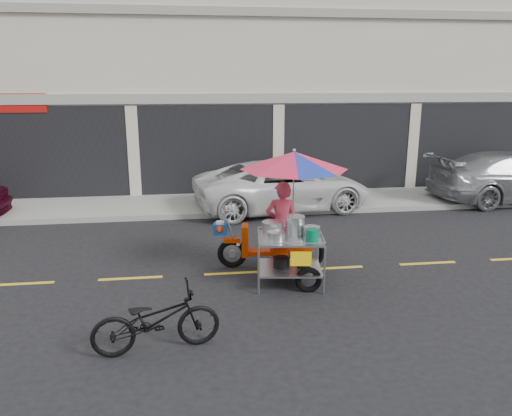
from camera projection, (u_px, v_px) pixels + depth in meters
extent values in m
plane|color=black|center=(334.00, 268.00, 10.04)|extent=(90.00, 90.00, 0.00)
cube|color=gray|center=(283.00, 200.00, 15.29)|extent=(45.00, 3.00, 0.15)
cube|color=beige|center=(260.00, 70.00, 19.09)|extent=(36.00, 8.00, 8.00)
cube|color=black|center=(278.00, 151.00, 15.87)|extent=(35.28, 0.06, 2.90)
cube|color=gray|center=(279.00, 98.00, 15.43)|extent=(36.00, 0.12, 0.30)
cube|color=gray|center=(280.00, 12.00, 14.80)|extent=(36.00, 0.12, 0.25)
cube|color=gold|center=(334.00, 268.00, 10.04)|extent=(42.00, 0.10, 0.01)
imported|color=silver|center=(283.00, 186.00, 14.34)|extent=(5.38, 3.12, 1.41)
imported|color=black|center=(156.00, 320.00, 6.91)|extent=(1.85, 0.90, 0.93)
torus|color=black|center=(232.00, 254.00, 10.01)|extent=(0.61, 0.19, 0.60)
torus|color=black|center=(310.00, 253.00, 10.02)|extent=(0.61, 0.19, 0.60)
cylinder|color=#9EA0A5|center=(232.00, 254.00, 10.01)|extent=(0.15, 0.08, 0.15)
cylinder|color=#9EA0A5|center=(310.00, 253.00, 10.02)|extent=(0.15, 0.08, 0.15)
cube|color=#B52700|center=(232.00, 240.00, 9.94)|extent=(0.35, 0.17, 0.08)
cylinder|color=#9EA0A5|center=(232.00, 233.00, 9.90)|extent=(0.38, 0.10, 0.84)
cube|color=#B52700|center=(245.00, 240.00, 9.94)|extent=(0.17, 0.37, 0.63)
cube|color=#B52700|center=(268.00, 252.00, 10.00)|extent=(0.87, 0.40, 0.08)
cube|color=#B52700|center=(292.00, 240.00, 9.95)|extent=(0.81, 0.37, 0.42)
cube|color=black|center=(287.00, 229.00, 9.88)|extent=(0.71, 0.34, 0.10)
cylinder|color=#9EA0A5|center=(238.00, 218.00, 9.82)|extent=(0.11, 0.58, 0.04)
sphere|color=black|center=(241.00, 209.00, 9.99)|extent=(0.10, 0.10, 0.10)
cylinder|color=white|center=(238.00, 244.00, 9.96)|extent=(0.14, 0.14, 0.05)
cube|color=navy|center=(220.00, 229.00, 9.88)|extent=(0.30, 0.26, 0.21)
cylinder|color=white|center=(220.00, 223.00, 9.85)|extent=(0.19, 0.19, 0.05)
cone|color=#B52700|center=(220.00, 230.00, 9.70)|extent=(0.22, 0.25, 0.19)
torus|color=black|center=(309.00, 280.00, 8.87)|extent=(0.49, 0.17, 0.48)
cylinder|color=#9EA0A5|center=(259.00, 271.00, 8.71)|extent=(0.04, 0.04, 0.89)
cylinder|color=#9EA0A5|center=(258.00, 253.00, 9.62)|extent=(0.04, 0.04, 0.89)
cylinder|color=#9EA0A5|center=(324.00, 271.00, 8.72)|extent=(0.04, 0.04, 0.89)
cylinder|color=#9EA0A5|center=(318.00, 253.00, 9.63)|extent=(0.04, 0.04, 0.89)
cube|color=#9EA0A5|center=(290.00, 268.00, 9.20)|extent=(1.26, 1.08, 0.03)
cube|color=#9EA0A5|center=(290.00, 238.00, 9.06)|extent=(1.26, 1.08, 0.04)
cylinder|color=#9EA0A5|center=(292.00, 243.00, 8.59)|extent=(1.14, 0.17, 0.03)
cylinder|color=#9EA0A5|center=(288.00, 227.00, 9.50)|extent=(1.14, 0.17, 0.03)
cylinder|color=#9EA0A5|center=(259.00, 235.00, 9.04)|extent=(0.15, 0.94, 0.03)
cylinder|color=#9EA0A5|center=(322.00, 235.00, 9.04)|extent=(0.15, 0.94, 0.03)
cylinder|color=#9EA0A5|center=(288.00, 259.00, 9.66)|extent=(0.14, 0.78, 0.04)
cylinder|color=#9EA0A5|center=(288.00, 233.00, 9.52)|extent=(0.14, 0.78, 0.04)
cube|color=yellow|center=(301.00, 259.00, 8.62)|extent=(0.37, 0.07, 0.26)
cylinder|color=#B7B7BC|center=(273.00, 228.00, 9.23)|extent=(0.42, 0.42, 0.21)
cylinder|color=#B7B7BC|center=(295.00, 225.00, 9.23)|extent=(0.40, 0.40, 0.31)
cylinder|color=#B7B7BC|center=(312.00, 232.00, 9.08)|extent=(0.33, 0.33, 0.16)
cylinder|color=#B7B7BC|center=(276.00, 237.00, 8.85)|extent=(0.34, 0.34, 0.14)
cylinder|color=#076543|center=(312.00, 236.00, 8.77)|extent=(0.26, 0.26, 0.23)
cylinder|color=black|center=(281.00, 262.00, 9.17)|extent=(0.33, 0.33, 0.19)
cylinder|color=black|center=(304.00, 263.00, 9.18)|extent=(0.28, 0.28, 0.17)
cylinder|color=#9EA0A5|center=(293.00, 195.00, 8.96)|extent=(0.03, 0.03, 1.57)
sphere|color=#9EA0A5|center=(294.00, 150.00, 8.75)|extent=(0.06, 0.06, 0.06)
imported|color=#B32E40|center=(282.00, 225.00, 9.87)|extent=(0.70, 0.50, 1.77)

